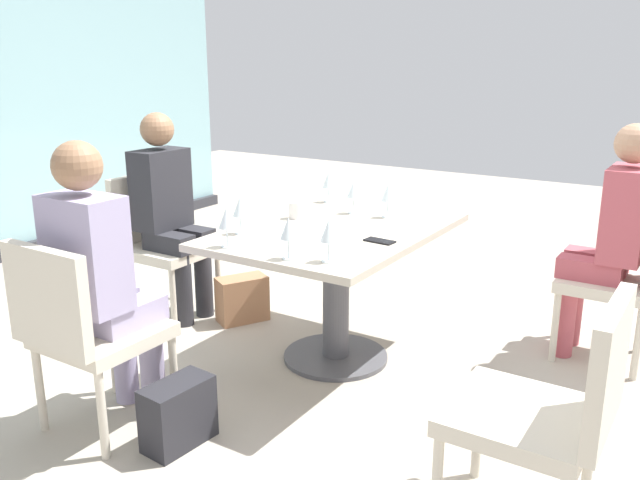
{
  "coord_description": "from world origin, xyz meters",
  "views": [
    {
      "loc": [
        -2.8,
        -1.68,
        1.57
      ],
      "look_at": [
        0.0,
        0.1,
        0.65
      ],
      "focal_mm": 36.99,
      "sensor_mm": 36.0,
      "label": 1
    }
  ],
  "objects": [
    {
      "name": "ground_plane",
      "position": [
        0.0,
        0.0,
        0.0
      ],
      "size": [
        12.0,
        12.0,
        0.0
      ],
      "primitive_type": "plane",
      "color": "#A89E8E"
    },
    {
      "name": "dining_table_main",
      "position": [
        0.0,
        0.0,
        0.55
      ],
      "size": [
        1.32,
        0.93,
        0.73
      ],
      "color": "#BCB29E",
      "rests_on": "ground_plane"
    },
    {
      "name": "chair_far_left",
      "position": [
        -1.19,
        0.51,
        0.5
      ],
      "size": [
        0.5,
        0.46,
        0.87
      ],
      "color": "beige",
      "rests_on": "ground_plane"
    },
    {
      "name": "chair_near_window",
      "position": [
        0.0,
        1.29,
        0.5
      ],
      "size": [
        0.46,
        0.51,
        0.87
      ],
      "color": "beige",
      "rests_on": "ground_plane"
    },
    {
      "name": "chair_front_right",
      "position": [
        0.8,
        -1.29,
        0.5
      ],
      "size": [
        0.46,
        0.5,
        0.87
      ],
      "color": "beige",
      "rests_on": "ground_plane"
    },
    {
      "name": "chair_front_left",
      "position": [
        -0.8,
        -1.29,
        0.5
      ],
      "size": [
        0.46,
        0.5,
        0.87
      ],
      "color": "beige",
      "rests_on": "ground_plane"
    },
    {
      "name": "person_far_left",
      "position": [
        -1.08,
        0.51,
        0.7
      ],
      "size": [
        0.39,
        0.34,
        1.26
      ],
      "color": "#9E93B7",
      "rests_on": "ground_plane"
    },
    {
      "name": "person_near_window",
      "position": [
        -0.0,
        1.18,
        0.7
      ],
      "size": [
        0.34,
        0.39,
        1.26
      ],
      "color": "#28282D",
      "rests_on": "ground_plane"
    },
    {
      "name": "person_front_right",
      "position": [
        0.8,
        -1.18,
        0.7
      ],
      "size": [
        0.34,
        0.39,
        1.26
      ],
      "color": "#B24C56",
      "rests_on": "ground_plane"
    },
    {
      "name": "wine_glass_0",
      "position": [
        -0.57,
        0.24,
        0.86
      ],
      "size": [
        0.07,
        0.07,
        0.18
      ],
      "color": "silver",
      "rests_on": "dining_table_main"
    },
    {
      "name": "wine_glass_1",
      "position": [
        -0.36,
        0.34,
        0.86
      ],
      "size": [
        0.07,
        0.07,
        0.18
      ],
      "color": "silver",
      "rests_on": "dining_table_main"
    },
    {
      "name": "wine_glass_2",
      "position": [
        -0.52,
        -0.27,
        0.86
      ],
      "size": [
        0.07,
        0.07,
        0.18
      ],
      "color": "silver",
      "rests_on": "dining_table_main"
    },
    {
      "name": "wine_glass_3",
      "position": [
        -0.57,
        -0.1,
        0.86
      ],
      "size": [
        0.07,
        0.07,
        0.18
      ],
      "color": "silver",
      "rests_on": "dining_table_main"
    },
    {
      "name": "wine_glass_4",
      "position": [
        0.33,
        0.09,
        0.86
      ],
      "size": [
        0.07,
        0.07,
        0.18
      ],
      "color": "silver",
      "rests_on": "dining_table_main"
    },
    {
      "name": "wine_glass_5",
      "position": [
        0.34,
        -0.12,
        0.86
      ],
      "size": [
        0.07,
        0.07,
        0.18
      ],
      "color": "silver",
      "rests_on": "dining_table_main"
    },
    {
      "name": "wine_glass_6",
      "position": [
        0.5,
        0.36,
        0.86
      ],
      "size": [
        0.07,
        0.07,
        0.18
      ],
      "color": "silver",
      "rests_on": "dining_table_main"
    },
    {
      "name": "coffee_cup",
      "position": [
        0.06,
        0.29,
        0.78
      ],
      "size": [
        0.08,
        0.08,
        0.09
      ],
      "primitive_type": "cylinder",
      "color": "white",
      "rests_on": "dining_table_main"
    },
    {
      "name": "cell_phone_on_table",
      "position": [
        -0.12,
        -0.31,
        0.73
      ],
      "size": [
        0.08,
        0.15,
        0.01
      ],
      "primitive_type": "cube",
      "rotation": [
        0.0,
        0.0,
        -0.07
      ],
      "color": "black",
      "rests_on": "dining_table_main"
    },
    {
      "name": "handbag_0",
      "position": [
        -1.05,
        0.13,
        0.14
      ],
      "size": [
        0.31,
        0.18,
        0.28
      ],
      "primitive_type": "cube",
      "rotation": [
        0.0,
        0.0,
        -0.08
      ],
      "color": "#232328",
      "rests_on": "ground_plane"
    },
    {
      "name": "handbag_1",
      "position": [
        0.15,
        0.76,
        0.14
      ],
      "size": [
        0.34,
        0.28,
        0.28
      ],
      "primitive_type": "cube",
      "rotation": [
        0.0,
        0.0,
        -0.5
      ],
      "color": "#A3704C",
      "rests_on": "ground_plane"
    }
  ]
}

